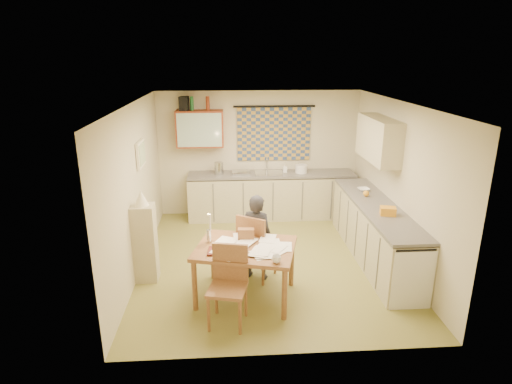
{
  "coord_description": "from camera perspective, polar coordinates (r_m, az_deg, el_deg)",
  "views": [
    {
      "loc": [
        -0.63,
        -6.17,
        3.17
      ],
      "look_at": [
        -0.19,
        0.2,
        1.1
      ],
      "focal_mm": 30.0,
      "sensor_mm": 36.0,
      "label": 1
    }
  ],
  "objects": [
    {
      "name": "dining_table",
      "position": [
        5.85,
        -1.4,
        -10.59
      ],
      "size": [
        1.47,
        1.25,
        0.75
      ],
      "rotation": [
        0.0,
        0.0,
        -0.25
      ],
      "color": "brown",
      "rests_on": "floor"
    },
    {
      "name": "counter_right",
      "position": [
        7.13,
        15.53,
        -5.17
      ],
      "size": [
        0.62,
        2.95,
        0.92
      ],
      "color": "tan",
      "rests_on": "floor"
    },
    {
      "name": "speaker",
      "position": [
        8.34,
        -9.57,
        11.56
      ],
      "size": [
        0.19,
        0.22,
        0.26
      ],
      "primitive_type": "cube",
      "rotation": [
        0.0,
        0.0,
        -0.15
      ],
      "color": "black",
      "rests_on": "wall_cabinet"
    },
    {
      "name": "letter_rack",
      "position": [
        5.85,
        -1.35,
        -5.65
      ],
      "size": [
        0.23,
        0.11,
        0.16
      ],
      "primitive_type": "cube",
      "rotation": [
        0.0,
        0.0,
        -0.06
      ],
      "color": "brown",
      "rests_on": "dining_table"
    },
    {
      "name": "sink",
      "position": [
        8.48,
        1.71,
        2.25
      ],
      "size": [
        0.55,
        0.46,
        0.1
      ],
      "primitive_type": "cube",
      "rotation": [
        0.0,
        0.0,
        -0.01
      ],
      "color": "silver",
      "rests_on": "counter_back"
    },
    {
      "name": "fruit_orange",
      "position": [
        7.3,
        14.47,
        -0.19
      ],
      "size": [
        0.1,
        0.1,
        0.1
      ],
      "primitive_type": "sphere",
      "color": "orange",
      "rests_on": "counter_right"
    },
    {
      "name": "person",
      "position": [
        6.22,
        0.06,
        -6.02
      ],
      "size": [
        0.69,
        0.65,
        1.29
      ],
      "primitive_type": "imported",
      "rotation": [
        0.0,
        0.0,
        2.74
      ],
      "color": "black",
      "rests_on": "floor"
    },
    {
      "name": "wall_left",
      "position": [
        6.61,
        -15.79,
        0.34
      ],
      "size": [
        0.02,
        4.5,
        2.5
      ],
      "primitive_type": "cube",
      "color": "beige",
      "rests_on": "floor"
    },
    {
      "name": "mug",
      "position": [
        5.27,
        2.75,
        -8.94
      ],
      "size": [
        0.12,
        0.12,
        0.09
      ],
      "primitive_type": "imported",
      "rotation": [
        0.0,
        0.0,
        -0.04
      ],
      "color": "white",
      "rests_on": "dining_table"
    },
    {
      "name": "kettle",
      "position": [
        8.4,
        -4.97,
        3.17
      ],
      "size": [
        0.22,
        0.22,
        0.24
      ],
      "primitive_type": "cylinder",
      "rotation": [
        0.0,
        0.0,
        0.28
      ],
      "color": "silver",
      "rests_on": "counter_back"
    },
    {
      "name": "mixing_bowl",
      "position": [
        8.53,
        6.05,
        3.1
      ],
      "size": [
        0.24,
        0.24,
        0.16
      ],
      "primitive_type": "cylinder",
      "rotation": [
        0.0,
        0.0,
        -0.0
      ],
      "color": "white",
      "rests_on": "counter_back"
    },
    {
      "name": "orange_box",
      "position": [
        5.48,
        -4.89,
        -8.16
      ],
      "size": [
        0.14,
        0.12,
        0.04
      ],
      "primitive_type": "cube",
      "rotation": [
        0.0,
        0.0,
        -0.42
      ],
      "color": "orange",
      "rests_on": "dining_table"
    },
    {
      "name": "bowl",
      "position": [
        7.59,
        14.15,
        0.32
      ],
      "size": [
        0.24,
        0.24,
        0.05
      ],
      "primitive_type": "imported",
      "rotation": [
        0.0,
        0.0,
        0.11
      ],
      "color": "white",
      "rests_on": "counter_right"
    },
    {
      "name": "shelf_stand",
      "position": [
        6.4,
        -14.57,
        -6.61
      ],
      "size": [
        0.32,
        0.3,
        1.15
      ],
      "primitive_type": "cube",
      "color": "tan",
      "rests_on": "floor"
    },
    {
      "name": "candle_flame",
      "position": [
        5.67,
        -6.39,
        -2.94
      ],
      "size": [
        0.02,
        0.02,
        0.02
      ],
      "primitive_type": "sphere",
      "color": "#FFCC66",
      "rests_on": "dining_table"
    },
    {
      "name": "magazine",
      "position": [
        5.57,
        -6.45,
        -7.82
      ],
      "size": [
        0.23,
        0.28,
        0.02
      ],
      "primitive_type": "imported",
      "rotation": [
        0.0,
        0.0,
        -0.08
      ],
      "color": "maroon",
      "rests_on": "dining_table"
    },
    {
      "name": "framed_print",
      "position": [
        6.87,
        -15.13,
        4.94
      ],
      "size": [
        0.04,
        0.5,
        0.4
      ],
      "primitive_type": "cube",
      "color": "#F4EECC",
      "rests_on": "wall_left"
    },
    {
      "name": "print_canvas",
      "position": [
        6.86,
        -14.92,
        4.95
      ],
      "size": [
        0.01,
        0.42,
        0.32
      ],
      "primitive_type": "cube",
      "color": "silver",
      "rests_on": "wall_left"
    },
    {
      "name": "bottle_brown",
      "position": [
        8.31,
        -6.46,
        11.67
      ],
      "size": [
        0.07,
        0.07,
        0.26
      ],
      "primitive_type": "cylinder",
      "rotation": [
        0.0,
        0.0,
        -0.03
      ],
      "color": "maroon",
      "rests_on": "wall_cabinet"
    },
    {
      "name": "ceiling",
      "position": [
        6.24,
        1.94,
        11.84
      ],
      "size": [
        4.0,
        4.5,
        0.02
      ],
      "primitive_type": "cube",
      "color": "white",
      "rests_on": "floor"
    },
    {
      "name": "wall_front",
      "position": [
        4.41,
        4.73,
        -8.01
      ],
      "size": [
        4.0,
        0.02,
        2.5
      ],
      "primitive_type": "cube",
      "color": "beige",
      "rests_on": "floor"
    },
    {
      "name": "lampshade",
      "position": [
        6.15,
        -15.07,
        -0.78
      ],
      "size": [
        0.2,
        0.2,
        0.22
      ],
      "primitive_type": "cone",
      "color": "#F4EECC",
      "rests_on": "shelf_stand"
    },
    {
      "name": "papers",
      "position": [
        5.63,
        -0.11,
        -7.39
      ],
      "size": [
        1.1,
        0.87,
        0.03
      ],
      "rotation": [
        0.0,
        0.0,
        -0.25
      ],
      "color": "white",
      "rests_on": "dining_table"
    },
    {
      "name": "candle_holder",
      "position": [
        5.8,
        -6.29,
        -5.89
      ],
      "size": [
        0.08,
        0.08,
        0.18
      ],
      "primitive_type": "cylinder",
      "rotation": [
        0.0,
        0.0,
        -0.45
      ],
      "color": "silver",
      "rests_on": "dining_table"
    },
    {
      "name": "tap",
      "position": [
        8.6,
        1.46,
        3.73
      ],
      "size": [
        0.04,
        0.04,
        0.28
      ],
      "primitive_type": "cylinder",
      "rotation": [
        0.0,
        0.0,
        -0.36
      ],
      "color": "silver",
      "rests_on": "counter_back"
    },
    {
      "name": "chair_near",
      "position": [
        5.39,
        -3.77,
        -14.27
      ],
      "size": [
        0.53,
        0.53,
        0.98
      ],
      "rotation": [
        0.0,
        0.0,
        -0.22
      ],
      "color": "brown",
      "rests_on": "floor"
    },
    {
      "name": "wall_back",
      "position": [
        8.67,
        0.36,
        5.14
      ],
      "size": [
        4.0,
        0.02,
        2.5
      ],
      "primitive_type": "cube",
      "color": "beige",
      "rests_on": "floor"
    },
    {
      "name": "stove",
      "position": [
        6.12,
        19.21,
        -9.8
      ],
      "size": [
        0.55,
        0.55,
        0.85
      ],
      "color": "white",
      "rests_on": "floor"
    },
    {
      "name": "dish_rack",
      "position": [
        8.43,
        -2.03,
        2.64
      ],
      "size": [
        0.36,
        0.32,
        0.06
      ],
      "primitive_type": "cube",
      "rotation": [
        0.0,
        0.0,
        0.05
      ],
      "color": "silver",
      "rests_on": "counter_back"
    },
    {
      "name": "eyeglasses",
      "position": [
        5.41,
        -0.39,
        -8.55
      ],
      "size": [
        0.14,
        0.07,
        0.02
      ],
      "primitive_type": "cube",
      "rotation": [
        0.0,
        0.0,
        -0.2
      ],
      "color": "black",
      "rests_on": "dining_table"
    },
    {
      "name": "curtain_rod",
      "position": [
        8.48,
        2.46,
        11.35
      ],
      "size": [
        1.6,
        0.04,
        0.04
      ],
      "primitive_type": "cylinder",
      "rotation": [
        0.0,
        1.57,
        0.0
      ],
      "color": "black",
      "rests_on": "wall_back"
    },
    {
      "name": "book",
      "position": [
        5.71,
        -5.42,
        -7.16
      ],
      "size": [
        0.4,
        0.42,
        0.02
      ],
      "primitive_type": "imported",
      "rotation": [
        0.0,
        0.0,
        -0.44
      ],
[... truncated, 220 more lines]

